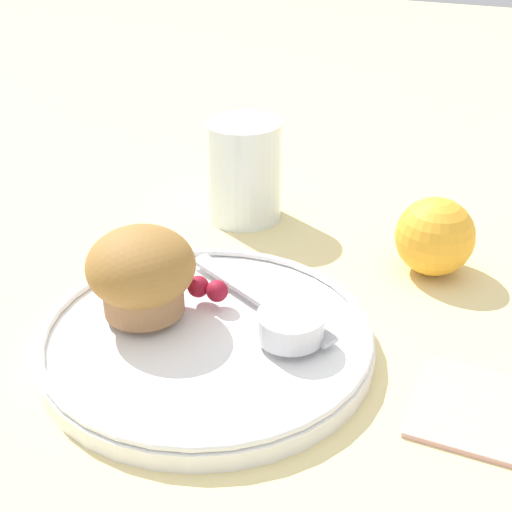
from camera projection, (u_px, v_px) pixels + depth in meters
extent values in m
plane|color=beige|center=(207.00, 326.00, 0.56)|extent=(3.00, 3.00, 0.00)
cylinder|color=white|center=(207.00, 342.00, 0.53)|extent=(0.25, 0.25, 0.01)
torus|color=white|center=(207.00, 331.00, 0.52)|extent=(0.24, 0.24, 0.01)
cylinder|color=#9E7047|center=(143.00, 292.00, 0.54)|extent=(0.06, 0.06, 0.03)
ellipsoid|color=olive|center=(141.00, 266.00, 0.52)|extent=(0.08, 0.08, 0.06)
cylinder|color=silver|center=(291.00, 326.00, 0.51)|extent=(0.05, 0.05, 0.02)
cylinder|color=white|center=(291.00, 317.00, 0.50)|extent=(0.04, 0.04, 0.00)
sphere|color=maroon|center=(198.00, 287.00, 0.56)|extent=(0.02, 0.02, 0.02)
sphere|color=maroon|center=(217.00, 291.00, 0.55)|extent=(0.02, 0.02, 0.02)
cube|color=#B7B7BC|center=(258.00, 297.00, 0.56)|extent=(0.15, 0.09, 0.00)
sphere|color=#F4A82D|center=(435.00, 236.00, 0.62)|extent=(0.07, 0.07, 0.07)
cylinder|color=silver|center=(243.00, 171.00, 0.71)|extent=(0.08, 0.08, 0.10)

